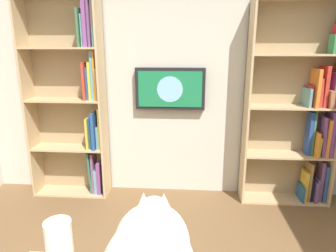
% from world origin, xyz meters
% --- Properties ---
extents(wall_back, '(4.52, 0.06, 2.70)m').
position_xyz_m(wall_back, '(0.00, -2.23, 1.35)').
color(wall_back, beige).
rests_on(wall_back, ground).
extents(bookshelf_left, '(0.95, 0.28, 2.15)m').
position_xyz_m(bookshelf_left, '(-1.35, -2.06, 1.00)').
color(bookshelf_left, tan).
rests_on(bookshelf_left, ground).
extents(bookshelf_right, '(0.86, 0.28, 2.24)m').
position_xyz_m(bookshelf_right, '(1.12, -2.07, 1.12)').
color(bookshelf_right, tan).
rests_on(bookshelf_right, ground).
extents(wall_mounted_tv, '(0.77, 0.07, 0.46)m').
position_xyz_m(wall_mounted_tv, '(0.07, -2.15, 1.24)').
color(wall_mounted_tv, black).
extents(paper_towel_roll, '(0.11, 0.11, 0.23)m').
position_xyz_m(paper_towel_roll, '(0.38, 0.08, 0.88)').
color(paper_towel_roll, white).
rests_on(paper_towel_roll, desk).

